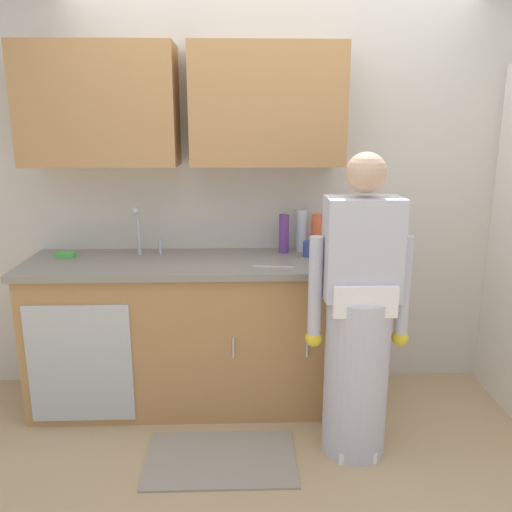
% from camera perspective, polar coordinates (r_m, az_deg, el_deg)
% --- Properties ---
extents(ground_plane, '(9.00, 9.00, 0.00)m').
position_cam_1_polar(ground_plane, '(3.02, 3.00, -21.48)').
color(ground_plane, tan).
extents(kitchen_wall_with_uppers, '(4.80, 0.44, 2.70)m').
position_cam_1_polar(kitchen_wall_with_uppers, '(3.44, -0.38, 9.54)').
color(kitchen_wall_with_uppers, beige).
rests_on(kitchen_wall_with_uppers, ground).
extents(counter_cabinet, '(1.90, 0.62, 0.90)m').
position_cam_1_polar(counter_cabinet, '(3.41, -7.29, -8.41)').
color(counter_cabinet, '#B27F4C').
rests_on(counter_cabinet, ground).
extents(countertop, '(1.96, 0.66, 0.04)m').
position_cam_1_polar(countertop, '(3.26, -7.49, -0.77)').
color(countertop, gray).
rests_on(countertop, counter_cabinet).
extents(sink, '(0.50, 0.36, 0.35)m').
position_cam_1_polar(sink, '(3.31, -12.13, -0.67)').
color(sink, '#B7BABF').
rests_on(sink, counter_cabinet).
extents(person_at_sink, '(0.55, 0.34, 1.62)m').
position_cam_1_polar(person_at_sink, '(2.85, 10.93, -8.01)').
color(person_at_sink, white).
rests_on(person_at_sink, ground).
extents(floor_mat, '(0.80, 0.50, 0.01)m').
position_cam_1_polar(floor_mat, '(3.05, -3.80, -20.94)').
color(floor_mat, gray).
rests_on(floor_mat, ground).
extents(bottle_dish_liquid, '(0.07, 0.07, 0.25)m').
position_cam_1_polar(bottle_dish_liquid, '(3.40, 6.51, 2.40)').
color(bottle_dish_liquid, '#E05933').
rests_on(bottle_dish_liquid, countertop).
extents(bottle_cleaner_spray, '(0.06, 0.06, 0.25)m').
position_cam_1_polar(bottle_cleaner_spray, '(3.39, 3.03, 2.40)').
color(bottle_cleaner_spray, '#66388C').
rests_on(bottle_cleaner_spray, countertop).
extents(bottle_soap, '(0.08, 0.08, 0.27)m').
position_cam_1_polar(bottle_soap, '(3.44, 4.97, 2.77)').
color(bottle_soap, silver).
rests_on(bottle_soap, countertop).
extents(cup_by_sink, '(0.08, 0.08, 0.10)m').
position_cam_1_polar(cup_by_sink, '(3.32, 5.71, 0.77)').
color(cup_by_sink, '#33478C').
rests_on(cup_by_sink, countertop).
extents(knife_on_counter, '(0.24, 0.06, 0.01)m').
position_cam_1_polar(knife_on_counter, '(3.07, 1.89, -1.16)').
color(knife_on_counter, silver).
rests_on(knife_on_counter, countertop).
extents(sponge, '(0.11, 0.07, 0.03)m').
position_cam_1_polar(sponge, '(3.50, -19.78, 0.14)').
color(sponge, '#4CBF4C').
rests_on(sponge, countertop).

